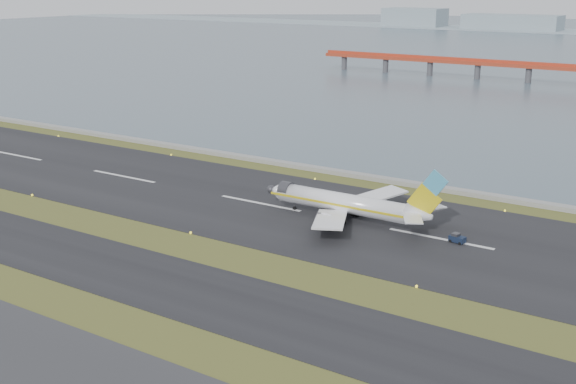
% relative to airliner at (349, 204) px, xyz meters
% --- Properties ---
extents(ground, '(1000.00, 1000.00, 0.00)m').
position_rel_airliner_xyz_m(ground, '(-20.98, -30.15, -3.46)').
color(ground, '#3D481A').
rests_on(ground, ground).
extents(taxiway_strip, '(1000.00, 18.00, 0.10)m').
position_rel_airliner_xyz_m(taxiway_strip, '(-20.98, -42.15, -3.41)').
color(taxiway_strip, black).
rests_on(taxiway_strip, ground).
extents(runway_strip, '(1000.00, 45.00, 0.10)m').
position_rel_airliner_xyz_m(runway_strip, '(-20.98, -0.15, -3.41)').
color(runway_strip, black).
rests_on(runway_strip, ground).
extents(seawall, '(1000.00, 2.50, 1.00)m').
position_rel_airliner_xyz_m(seawall, '(-20.98, 29.85, -2.96)').
color(seawall, gray).
rests_on(seawall, ground).
extents(airliner, '(38.52, 32.89, 12.80)m').
position_rel_airliner_xyz_m(airliner, '(0.00, 0.00, 0.00)').
color(airliner, white).
rests_on(airliner, ground).
extents(pushback_tug, '(3.04, 2.11, 1.79)m').
position_rel_airliner_xyz_m(pushback_tug, '(22.24, -0.41, -2.59)').
color(pushback_tug, '#121D33').
rests_on(pushback_tug, ground).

